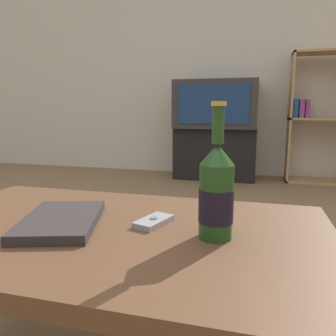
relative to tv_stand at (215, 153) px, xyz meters
name	(u,v)px	position (x,y,z in m)	size (l,w,h in m)	color
back_wall	(226,55)	(0.06, 0.28, 1.03)	(8.00, 0.05, 2.60)	beige
coffee_table	(110,253)	(0.06, -2.75, 0.10)	(1.08, 0.63, 0.44)	brown
tv_stand	(215,153)	(0.00, 0.00, 0.00)	(0.83, 0.40, 0.53)	black
television	(216,105)	(0.00, 0.00, 0.51)	(0.83, 0.54, 0.48)	#2D2D2D
bookshelf	(316,117)	(0.97, 0.06, 0.38)	(0.57, 0.30, 1.27)	tan
beer_bottle	(216,193)	(0.32, -2.75, 0.28)	(0.08, 0.08, 0.30)	#1E4219
cell_phone	(154,221)	(0.16, -2.70, 0.18)	(0.09, 0.12, 0.02)	gray
table_book	(61,220)	(-0.06, -2.77, 0.18)	(0.25, 0.31, 0.02)	#2D2828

